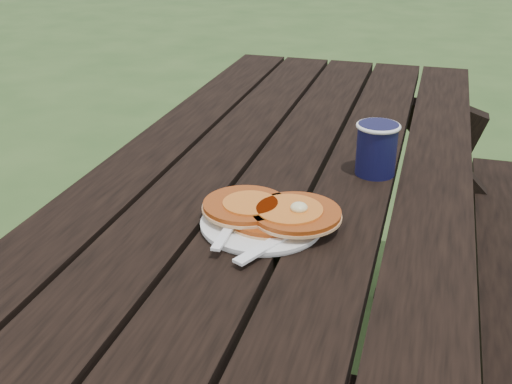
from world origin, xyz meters
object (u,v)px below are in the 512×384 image
(picnic_table, at_px, (286,307))
(coffee_cup, at_px, (377,146))
(pancake_stack, at_px, (272,212))
(plate, at_px, (262,224))

(picnic_table, height_order, coffee_cup, coffee_cup)
(pancake_stack, xyz_separation_m, coffee_cup, (0.14, 0.27, 0.03))
(plate, bearing_deg, pancake_stack, 42.49)
(plate, xyz_separation_m, pancake_stack, (0.01, 0.01, 0.02))
(coffee_cup, bearing_deg, plate, -119.08)
(pancake_stack, bearing_deg, plate, -137.51)
(picnic_table, bearing_deg, plate, -85.08)
(picnic_table, bearing_deg, pancake_stack, -82.26)
(pancake_stack, height_order, coffee_cup, coffee_cup)
(plate, bearing_deg, coffee_cup, 60.92)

